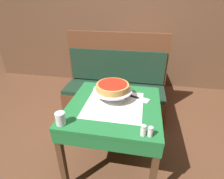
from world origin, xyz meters
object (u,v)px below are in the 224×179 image
object	(u,v)px
pizza_server	(136,97)
salt_shaker	(143,131)
condiment_caddy	(133,52)
dining_table_rear	(136,63)
deep_dish_pizza	(113,87)
pizza_pan_stand	(113,91)
dining_table_front	(114,113)
pepper_shaker	(150,132)
water_glass_near	(60,119)
booth_bench	(115,94)

from	to	relation	value
pizza_server	salt_shaker	size ratio (longest dim) A/B	3.45
pizza_server	condiment_caddy	size ratio (longest dim) A/B	2.03
dining_table_rear	deep_dish_pizza	world-z (taller)	deep_dish_pizza
pizza_server	salt_shaker	distance (m)	0.52
pizza_pan_stand	pizza_server	bearing A→B (deg)	12.81
dining_table_front	pizza_pan_stand	xyz separation A→B (m)	(-0.03, 0.10, 0.18)
pepper_shaker	condiment_caddy	distance (m)	2.02
pepper_shaker	dining_table_rear	bearing A→B (deg)	96.19
deep_dish_pizza	salt_shaker	xyz separation A→B (m)	(0.30, -0.46, -0.09)
pizza_server	water_glass_near	bearing A→B (deg)	-137.19
dining_table_front	condiment_caddy	size ratio (longest dim) A/B	5.88
dining_table_front	booth_bench	size ratio (longest dim) A/B	0.59
salt_shaker	condiment_caddy	distance (m)	2.02
dining_table_front	pizza_server	size ratio (longest dim) A/B	2.90
pizza_server	condiment_caddy	xyz separation A→B (m)	(-0.14, 1.49, 0.03)
deep_dish_pizza	salt_shaker	world-z (taller)	deep_dish_pizza
pizza_pan_stand	condiment_caddy	bearing A→B (deg)	86.82
pizza_server	condiment_caddy	world-z (taller)	condiment_caddy
pizza_server	water_glass_near	size ratio (longest dim) A/B	2.84
dining_table_front	water_glass_near	bearing A→B (deg)	-135.21
deep_dish_pizza	salt_shaker	distance (m)	0.56
booth_bench	pepper_shaker	distance (m)	1.40
dining_table_rear	pepper_shaker	world-z (taller)	pepper_shaker
dining_table_rear	deep_dish_pizza	distance (m)	1.48
condiment_caddy	water_glass_near	bearing A→B (deg)	-101.51
deep_dish_pizza	condiment_caddy	distance (m)	1.55
dining_table_front	deep_dish_pizza	xyz separation A→B (m)	(-0.03, 0.10, 0.22)
dining_table_front	booth_bench	xyz separation A→B (m)	(-0.14, 0.88, -0.30)
pizza_server	dining_table_front	bearing A→B (deg)	-141.18
dining_table_rear	condiment_caddy	distance (m)	0.19
booth_bench	condiment_caddy	size ratio (longest dim) A/B	10.01
dining_table_front	water_glass_near	distance (m)	0.52
pizza_pan_stand	pepper_shaker	xyz separation A→B (m)	(0.35, -0.46, -0.05)
water_glass_near	pizza_server	bearing A→B (deg)	42.81
deep_dish_pizza	salt_shaker	bearing A→B (deg)	-56.83
dining_table_front	dining_table_rear	world-z (taller)	dining_table_front
booth_bench	water_glass_near	xyz separation A→B (m)	(-0.21, -1.23, 0.45)
pizza_pan_stand	salt_shaker	bearing A→B (deg)	-56.83
deep_dish_pizza	salt_shaker	size ratio (longest dim) A/B	3.67
dining_table_front	pizza_pan_stand	bearing A→B (deg)	106.92
booth_bench	water_glass_near	size ratio (longest dim) A/B	14.03
booth_bench	pizza_server	world-z (taller)	booth_bench
pizza_server	salt_shaker	world-z (taller)	salt_shaker
pizza_pan_stand	pepper_shaker	world-z (taller)	pizza_pan_stand
pizza_server	pepper_shaker	xyz separation A→B (m)	(0.13, -0.51, 0.03)
water_glass_near	condiment_caddy	xyz separation A→B (m)	(0.41, 1.99, -0.02)
dining_table_rear	pizza_server	size ratio (longest dim) A/B	2.58
booth_bench	deep_dish_pizza	xyz separation A→B (m)	(0.11, -0.78, 0.53)
pizza_pan_stand	pepper_shaker	bearing A→B (deg)	-52.81
pizza_server	salt_shaker	xyz separation A→B (m)	(0.08, -0.51, 0.04)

